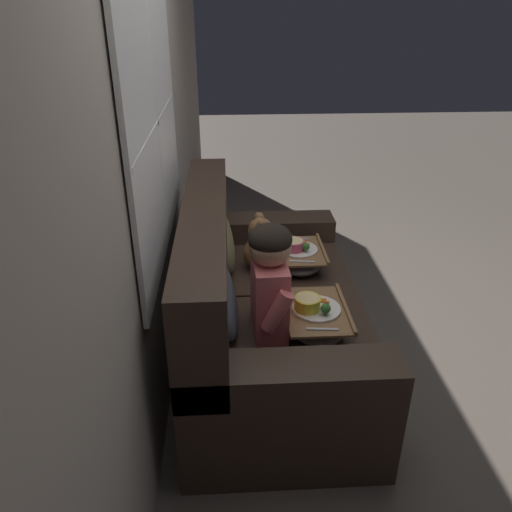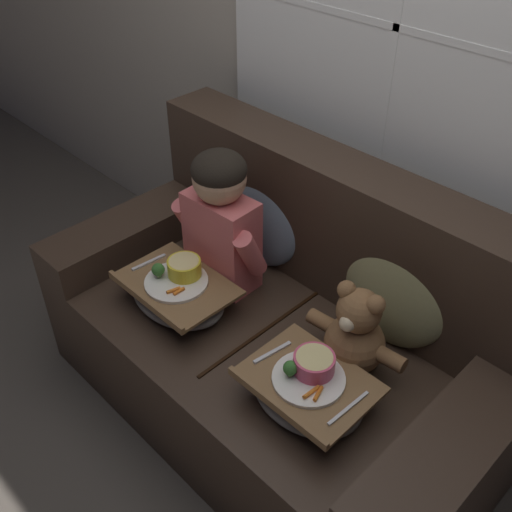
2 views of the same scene
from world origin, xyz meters
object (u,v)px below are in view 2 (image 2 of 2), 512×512
object	(u,v)px
throw_pillow_behind_teddy	(398,289)
teddy_bear	(355,336)
lap_tray_child	(178,292)
couch	(285,337)
child_figure	(221,214)
lap_tray_teddy	(308,389)
throw_pillow_behind_child	(263,214)

from	to	relation	value
throw_pillow_behind_teddy	teddy_bear	world-z (taller)	throw_pillow_behind_teddy
lap_tray_child	teddy_bear	bearing A→B (deg)	18.99
couch	throw_pillow_behind_teddy	world-z (taller)	couch
couch	throw_pillow_behind_teddy	bearing A→B (deg)	32.06
child_figure	lap_tray_teddy	xyz separation A→B (m)	(0.63, -0.22, -0.24)
couch	throw_pillow_behind_child	distance (m)	0.49
throw_pillow_behind_teddy	child_figure	distance (m)	0.68
couch	lap_tray_teddy	size ratio (longest dim) A/B	4.39
teddy_bear	lap_tray_teddy	size ratio (longest dim) A/B	0.92
child_figure	lap_tray_teddy	world-z (taller)	child_figure
child_figure	teddy_bear	bearing A→B (deg)	-0.32
couch	teddy_bear	size ratio (longest dim) A/B	4.76
throw_pillow_behind_teddy	lap_tray_child	distance (m)	0.78
teddy_bear	couch	bearing A→B (deg)	175.44
couch	throw_pillow_behind_child	xyz separation A→B (m)	(-0.32, 0.20, 0.31)
couch	teddy_bear	distance (m)	0.41
teddy_bear	lap_tray_child	xyz separation A→B (m)	(-0.63, -0.22, -0.07)
teddy_bear	lap_tray_teddy	distance (m)	0.23
couch	lap_tray_child	xyz separation A→B (m)	(-0.32, -0.24, 0.18)
throw_pillow_behind_child	lap_tray_child	xyz separation A→B (m)	(-0.00, -0.44, -0.13)
throw_pillow_behind_teddy	lap_tray_teddy	xyz separation A→B (m)	(-0.00, -0.44, -0.13)
throw_pillow_behind_teddy	lap_tray_child	size ratio (longest dim) A/B	1.02
couch	lap_tray_teddy	distance (m)	0.44
throw_pillow_behind_child	throw_pillow_behind_teddy	bearing A→B (deg)	0.00
throw_pillow_behind_child	teddy_bear	distance (m)	0.67
throw_pillow_behind_child	teddy_bear	xyz separation A→B (m)	(0.63, -0.22, -0.06)
throw_pillow_behind_child	child_figure	world-z (taller)	child_figure
couch	teddy_bear	bearing A→B (deg)	-4.56
child_figure	lap_tray_teddy	bearing A→B (deg)	-19.41
child_figure	lap_tray_child	world-z (taller)	child_figure
couch	child_figure	world-z (taller)	child_figure
couch	lap_tray_child	size ratio (longest dim) A/B	4.05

